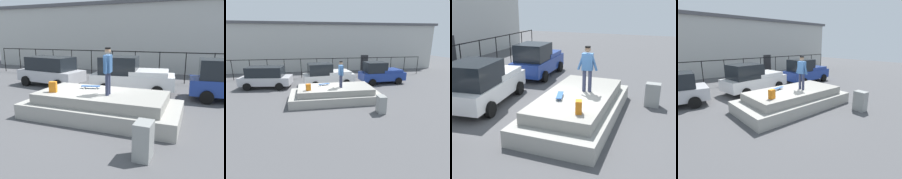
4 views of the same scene
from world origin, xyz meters
The scene contains 8 objects.
ground_plane centered at (0.00, 0.00, 0.00)m, with size 60.00×60.00×0.00m, color #4C4C4F.
concrete_ledge centered at (0.77, -0.36, 0.44)m, with size 6.06×2.93×0.97m.
skateboarder centered at (1.13, -0.59, 1.98)m, with size 0.28×0.79×1.75m.
skateboard centered at (0.07, 0.10, 1.07)m, with size 0.82×0.41×0.12m.
backpack centered at (-1.03, -0.97, 1.18)m, with size 0.28×0.20×0.42m, color orange.
car_white_pickup_mid centered at (0.67, 3.89, 0.97)m, with size 4.72×2.53×2.00m.
car_blue_pickup_far centered at (5.80, 3.84, 0.98)m, with size 4.26×2.18×2.03m.
utility_box centered at (3.05, -2.95, 0.50)m, with size 0.44×0.60×1.01m, color gray.
Camera 3 is at (-8.41, -3.33, 4.25)m, focal length 43.27 mm.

